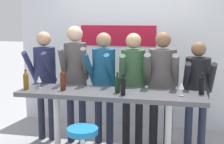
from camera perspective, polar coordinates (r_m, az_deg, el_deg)
back_wall at (r=5.63m, az=3.16°, el=2.29°), size 4.10×0.12×2.42m
tasting_table at (r=4.20m, az=-0.28°, el=-5.48°), size 2.50×0.63×0.98m
person_far_left at (r=5.02m, az=-12.21°, el=-0.24°), size 0.43×0.55×1.75m
person_left at (r=4.82m, az=-6.69°, el=0.24°), size 0.47×0.60×1.84m
person_center_left at (r=4.74m, az=-1.54°, el=-0.71°), size 0.46×0.58×1.74m
person_center at (r=4.64m, az=3.87°, el=-1.00°), size 0.49×0.60×1.74m
person_center_right at (r=4.62m, az=9.13°, el=-1.12°), size 0.48×0.57×1.76m
person_right at (r=4.65m, az=15.31°, el=-2.26°), size 0.45×0.54×1.62m
wine_bottle_0 at (r=4.43m, az=-15.48°, el=-1.46°), size 0.07×0.07×0.28m
wine_bottle_1 at (r=4.16m, az=16.12°, el=-2.20°), size 0.07×0.07×0.28m
wine_bottle_2 at (r=4.27m, az=-8.97°, el=-1.40°), size 0.08×0.08×0.31m
wine_bottle_3 at (r=3.95m, az=2.03°, el=-2.45°), size 0.06×0.06×0.28m
wine_bottle_4 at (r=4.07m, az=1.00°, el=-2.11°), size 0.07×0.07×0.27m
wine_glass_0 at (r=4.01m, az=12.61°, el=-2.54°), size 0.07×0.07×0.18m
wine_glass_1 at (r=4.45m, az=-13.20°, el=-1.35°), size 0.07×0.07×0.18m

